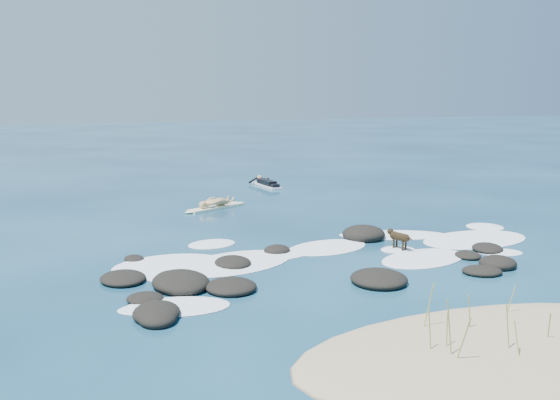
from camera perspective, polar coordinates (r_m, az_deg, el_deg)
name	(u,v)px	position (r m, az deg, el deg)	size (l,w,h in m)	color
ground	(338,248)	(19.75, 5.34, -4.40)	(160.00, 160.00, 0.00)	#0A2642
sand_dune	(512,350)	(13.09, 20.49, -12.69)	(9.00, 4.40, 0.60)	#9E8966
dune_grass	(509,323)	(12.69, 20.21, -10.52)	(3.94, 2.08, 1.20)	#8F9548
reef_rocks	(299,270)	(16.96, 1.74, -6.44)	(13.53, 6.69, 0.60)	black
breaking_foam	(335,255)	(18.92, 5.02, -5.02)	(14.03, 7.19, 0.12)	white
standing_surfer_rig	(215,192)	(26.13, -5.93, 0.77)	(2.97, 1.78, 1.83)	#F3EFC3
paddling_surfer_rig	(266,183)	(32.07, -1.25, 1.54)	(1.21, 2.74, 0.47)	white
dog	(399,237)	(19.62, 10.79, -3.32)	(0.48, 1.01, 0.66)	black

